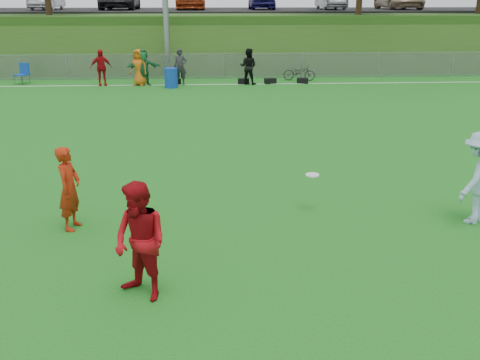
{
  "coord_description": "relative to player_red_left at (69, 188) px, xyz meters",
  "views": [
    {
      "loc": [
        -0.92,
        -7.89,
        4.1
      ],
      "look_at": [
        -0.42,
        0.5,
        1.18
      ],
      "focal_mm": 40.0,
      "sensor_mm": 36.0,
      "label": 1
    }
  ],
  "objects": [
    {
      "name": "ground",
      "position": [
        3.47,
        -1.36,
        -0.78
      ],
      "size": [
        120.0,
        120.0,
        0.0
      ],
      "primitive_type": "plane",
      "color": "#166214",
      "rests_on": "ground"
    },
    {
      "name": "sideline_far",
      "position": [
        3.47,
        16.64,
        -0.78
      ],
      "size": [
        60.0,
        0.1,
        0.01
      ],
      "primitive_type": "cube",
      "color": "white",
      "rests_on": "ground"
    },
    {
      "name": "fence",
      "position": [
        3.47,
        18.64,
        -0.13
      ],
      "size": [
        58.0,
        0.06,
        1.3
      ],
      "color": "gray",
      "rests_on": "ground"
    },
    {
      "name": "berm",
      "position": [
        3.47,
        29.64,
        0.72
      ],
      "size": [
        120.0,
        18.0,
        3.0
      ],
      "primitive_type": "cube",
      "color": "#294D15",
      "rests_on": "ground"
    },
    {
      "name": "parking_lot",
      "position": [
        3.47,
        31.64,
        2.27
      ],
      "size": [
        120.0,
        12.0,
        0.1
      ],
      "primitive_type": "cube",
      "color": "black",
      "rests_on": "berm"
    },
    {
      "name": "spectator_row",
      "position": [
        0.4,
        16.64,
        0.07
      ],
      "size": [
        8.01,
        0.88,
        1.69
      ],
      "color": "#AD0C12",
      "rests_on": "ground"
    },
    {
      "name": "gear_bags",
      "position": [
        4.5,
        16.74,
        -0.65
      ],
      "size": [
        6.82,
        0.55,
        0.26
      ],
      "color": "black",
      "rests_on": "ground"
    },
    {
      "name": "player_red_left",
      "position": [
        0.0,
        0.0,
        0.0
      ],
      "size": [
        0.47,
        0.63,
        1.56
      ],
      "primitive_type": "imported",
      "rotation": [
        0.0,
        0.0,
        1.38
      ],
      "color": "#A8220B",
      "rests_on": "ground"
    },
    {
      "name": "player_red_center",
      "position": [
        1.57,
        -2.48,
        0.08
      ],
      "size": [
        1.06,
        1.04,
        1.72
      ],
      "primitive_type": "imported",
      "rotation": [
        0.0,
        0.0,
        -0.69
      ],
      "color": "#A50B12",
      "rests_on": "ground"
    },
    {
      "name": "player_blue",
      "position": [
        7.52,
        -0.15,
        0.1
      ],
      "size": [
        1.29,
        1.24,
        1.76
      ],
      "primitive_type": "imported",
      "rotation": [
        0.0,
        0.0,
        3.86
      ],
      "color": "#94B6CE",
      "rests_on": "ground"
    },
    {
      "name": "frisbee",
      "position": [
        4.57,
        0.61,
        -0.04
      ],
      "size": [
        0.27,
        0.27,
        0.03
      ],
      "color": "white",
      "rests_on": "ground"
    },
    {
      "name": "recycling_bin",
      "position": [
        0.84,
        15.84,
        -0.33
      ],
      "size": [
        0.67,
        0.67,
        0.91
      ],
      "primitive_type": "cylinder",
      "rotation": [
        0.0,
        0.0,
        0.11
      ],
      "color": "#103EB6",
      "rests_on": "ground"
    },
    {
      "name": "camp_chair",
      "position": [
        -6.43,
        17.38,
        -0.49
      ],
      "size": [
        0.72,
        0.73,
        0.99
      ],
      "rotation": [
        0.0,
        0.0,
        -0.4
      ],
      "color": "#0F3EA3",
      "rests_on": "ground"
    },
    {
      "name": "bicycle",
      "position": [
        7.15,
        17.64,
        -0.36
      ],
      "size": [
        1.67,
        0.84,
        0.84
      ],
      "primitive_type": "imported",
      "rotation": [
        0.0,
        0.0,
        1.38
      ],
      "color": "#29292B",
      "rests_on": "ground"
    }
  ]
}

